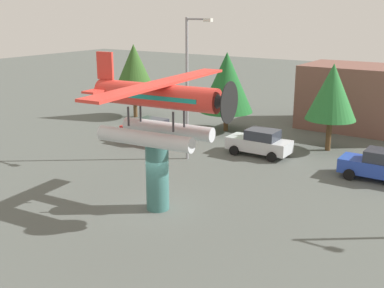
{
  "coord_description": "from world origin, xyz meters",
  "views": [
    {
      "loc": [
        13.28,
        -17.08,
        9.36
      ],
      "look_at": [
        0.0,
        3.0,
        2.56
      ],
      "focal_mm": 44.87,
      "sensor_mm": 36.0,
      "label": 1
    }
  ],
  "objects": [
    {
      "name": "display_pedestal",
      "position": [
        0.0,
        0.0,
        1.71
      ],
      "size": [
        1.1,
        1.1,
        3.41
      ],
      "primitive_type": "cylinder",
      "color": "#386B66",
      "rests_on": "ground"
    },
    {
      "name": "car_mid_silver",
      "position": [
        0.23,
        10.75,
        0.88
      ],
      "size": [
        4.2,
        2.02,
        1.76
      ],
      "rotation": [
        0.0,
        0.0,
        3.14
      ],
      "color": "silver",
      "rests_on": "ground"
    },
    {
      "name": "tree_center_back",
      "position": [
        3.64,
        14.39,
        4.03
      ],
      "size": [
        3.38,
        3.38,
        5.93
      ],
      "color": "brown",
      "rests_on": "ground"
    },
    {
      "name": "storefront_building",
      "position": [
        4.28,
        22.0,
        2.53
      ],
      "size": [
        10.16,
        5.95,
        5.06
      ],
      "primitive_type": "cube",
      "color": "brown",
      "rests_on": "ground"
    },
    {
      "name": "car_far_blue",
      "position": [
        7.98,
        10.1,
        0.88
      ],
      "size": [
        4.2,
        2.02,
        1.76
      ],
      "rotation": [
        0.0,
        0.0,
        3.14
      ],
      "color": "#2847B7",
      "rests_on": "ground"
    },
    {
      "name": "streetlight_primary",
      "position": [
        -3.17,
        7.49,
        5.09
      ],
      "size": [
        1.84,
        0.28,
        8.88
      ],
      "color": "gray",
      "rests_on": "ground"
    },
    {
      "name": "ground_plane",
      "position": [
        0.0,
        0.0,
        0.0
      ],
      "size": [
        140.0,
        140.0,
        0.0
      ],
      "primitive_type": "plane",
      "color": "#515651"
    },
    {
      "name": "tree_east",
      "position": [
        -4.93,
        15.33,
        3.86
      ],
      "size": [
        4.17,
        4.17,
        6.19
      ],
      "color": "brown",
      "rests_on": "ground"
    },
    {
      "name": "tree_west",
      "position": [
        -14.17,
        15.24,
        4.32
      ],
      "size": [
        3.79,
        3.79,
        6.44
      ],
      "color": "brown",
      "rests_on": "ground"
    },
    {
      "name": "floatplane_monument",
      "position": [
        0.13,
        0.01,
        5.08
      ],
      "size": [
        7.01,
        10.46,
        4.0
      ],
      "rotation": [
        0.0,
        0.0,
        0.1
      ],
      "color": "silver",
      "rests_on": "display_pedestal"
    },
    {
      "name": "car_near_red",
      "position": [
        -7.8,
        9.27,
        0.88
      ],
      "size": [
        4.2,
        2.02,
        1.76
      ],
      "rotation": [
        0.0,
        0.0,
        3.14
      ],
      "color": "red",
      "rests_on": "ground"
    }
  ]
}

